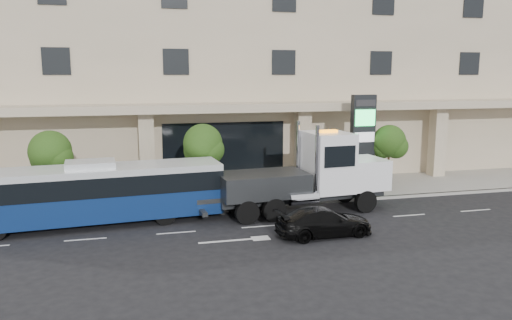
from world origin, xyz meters
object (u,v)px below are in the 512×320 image
Objects in this scene: tow_truck at (311,175)px; black_sedan at (324,222)px; city_bus at (92,193)px; signage_pylon at (362,142)px.

tow_truck is 2.36× the size of black_sedan.
tow_truck is at bearing -14.67° from black_sedan.
city_bus reaches higher than black_sedan.
black_sedan is at bearing -106.73° from tow_truck.
black_sedan is 9.48m from signage_pylon.
signage_pylon is at bearing -38.86° from black_sedan.
tow_truck is at bearing -5.85° from city_bus.
signage_pylon is at bearing 31.82° from tow_truck.
city_bus is at bearing 173.94° from tow_truck.
tow_truck reaches higher than city_bus.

